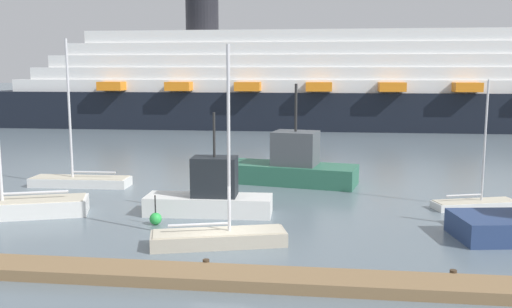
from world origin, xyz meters
TOP-DOWN VIEW (x-y plane):
  - ground_plane at (0.00, 0.00)m, footprint 600.00×600.00m
  - dock_pier at (0.00, -4.20)m, footprint 21.41×1.83m
  - sailboat_0 at (12.08, 7.67)m, footprint 4.66×2.52m
  - sailboat_1 at (-11.05, 10.46)m, footprint 6.24×1.83m
  - sailboat_2 at (-11.11, 3.10)m, footprint 7.23×4.16m
  - sailboat_3 at (-0.13, -0.21)m, footprint 5.77×2.96m
  - fishing_boat_0 at (2.01, 13.04)m, footprint 9.02×4.59m
  - fishing_boat_1 at (-1.49, 4.72)m, footprint 6.40×2.17m
  - channel_buoy_0 at (-3.69, 2.52)m, footprint 0.57×0.57m
  - cruise_ship at (3.16, 49.57)m, footprint 83.90×13.96m

SIDE VIEW (x-z plane):
  - ground_plane at x=0.00m, z-range 0.00..0.00m
  - dock_pier at x=0.00m, z-range -0.04..0.44m
  - channel_buoy_0 at x=-3.69m, z-range -0.41..1.01m
  - sailboat_0 at x=12.08m, z-range -3.05..3.69m
  - sailboat_3 at x=-0.13m, z-range -3.69..4.53m
  - sailboat_1 at x=-11.05m, z-range -4.12..5.00m
  - sailboat_2 at x=-11.11m, z-range -4.52..5.59m
  - fishing_boat_1 at x=-1.49m, z-range -1.57..3.58m
  - fishing_boat_0 at x=2.01m, z-range -2.07..4.31m
  - cruise_ship at x=3.16m, z-range -2.91..13.43m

